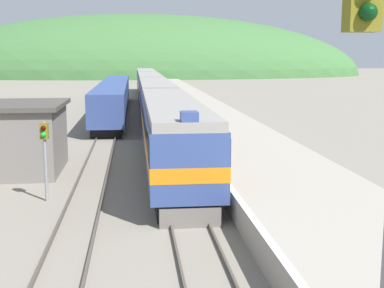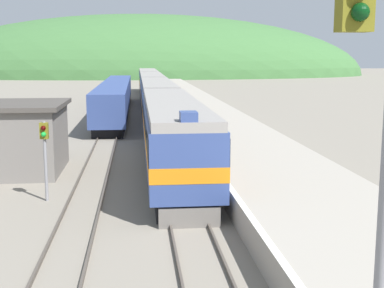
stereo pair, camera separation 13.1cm
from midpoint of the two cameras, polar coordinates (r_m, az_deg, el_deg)
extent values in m
cube|color=#4C443D|center=(71.85, -5.17, 4.37)|extent=(0.08, 180.00, 0.16)
cube|color=#4C443D|center=(71.89, -4.02, 4.39)|extent=(0.08, 180.00, 0.16)
cube|color=#4C443D|center=(71.90, -8.57, 4.31)|extent=(0.08, 180.00, 0.16)
cube|color=#4C443D|center=(71.85, -7.42, 4.33)|extent=(0.08, 180.00, 0.16)
cube|color=#9E9689|center=(52.33, 1.32, 3.02)|extent=(6.25, 140.00, 1.09)
cube|color=silver|center=(51.97, -1.97, 3.59)|extent=(0.24, 140.00, 0.01)
ellipsoid|color=#3D6B38|center=(170.67, -5.55, 7.27)|extent=(141.17, 63.52, 37.89)
cube|color=black|center=(29.97, -2.32, -2.09)|extent=(2.45, 19.09, 0.85)
cube|color=#334784|center=(29.66, -2.34, 1.32)|extent=(2.99, 20.31, 2.75)
cube|color=orange|center=(29.69, -2.34, 0.90)|extent=(3.02, 20.33, 0.61)
cube|color=black|center=(29.58, -2.35, 2.48)|extent=(3.01, 19.09, 0.83)
cube|color=gray|center=(29.48, -2.36, 4.36)|extent=(2.81, 20.31, 0.40)
cube|color=black|center=(20.68, -0.67, -0.54)|extent=(3.03, 2.20, 1.10)
cube|color=#334784|center=(19.81, -0.49, 2.97)|extent=(0.64, 0.80, 0.36)
cube|color=slate|center=(20.35, -0.40, -7.80)|extent=(2.33, 0.40, 0.77)
cube|color=black|center=(50.45, -3.91, 2.62)|extent=(2.45, 18.24, 0.85)
cube|color=#334784|center=(50.27, -3.93, 4.66)|extent=(2.99, 19.40, 2.75)
cube|color=orange|center=(50.28, -3.93, 4.41)|extent=(3.02, 19.42, 0.61)
cube|color=black|center=(50.22, -3.94, 5.35)|extent=(3.01, 18.24, 0.83)
cube|color=gray|center=(50.16, -3.95, 6.45)|extent=(2.81, 19.40, 0.40)
cube|color=black|center=(70.63, -4.57, 4.57)|extent=(2.45, 18.24, 0.85)
cube|color=#334784|center=(70.50, -4.59, 6.03)|extent=(2.99, 19.40, 2.75)
cube|color=orange|center=(70.52, -4.59, 5.85)|extent=(3.02, 19.42, 0.61)
cube|color=black|center=(70.47, -4.60, 6.52)|extent=(3.01, 18.24, 0.83)
cube|color=gray|center=(70.43, -4.61, 7.31)|extent=(2.81, 19.40, 0.40)
cube|color=black|center=(90.87, -4.94, 5.65)|extent=(2.45, 18.24, 0.85)
cube|color=#334784|center=(90.77, -4.96, 6.79)|extent=(2.99, 19.40, 2.75)
cube|color=orange|center=(90.78, -4.96, 6.65)|extent=(3.02, 19.42, 0.61)
cube|color=black|center=(90.74, -4.97, 7.17)|extent=(3.01, 18.24, 0.83)
cube|color=gray|center=(90.71, -4.97, 7.78)|extent=(2.81, 19.40, 0.40)
cube|color=black|center=(60.30, -8.34, 3.64)|extent=(2.46, 37.14, 0.80)
cube|color=#334784|center=(60.15, -8.38, 5.28)|extent=(2.90, 38.69, 2.67)
sphere|color=black|center=(6.76, 17.74, 13.25)|extent=(0.22, 0.22, 0.22)
cylinder|color=gray|center=(24.43, -15.52, -1.84)|extent=(0.14, 0.14, 3.56)
cube|color=#6B6619|center=(24.20, -15.66, 1.36)|extent=(0.36, 0.28, 0.71)
sphere|color=#3C0504|center=(24.02, -15.74, 1.63)|extent=(0.22, 0.22, 0.22)
sphere|color=green|center=(24.05, -15.71, 0.98)|extent=(0.22, 0.22, 0.22)
camera|label=1|loc=(0.07, -90.15, -0.03)|focal=50.00mm
camera|label=2|loc=(0.07, 89.85, 0.03)|focal=50.00mm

